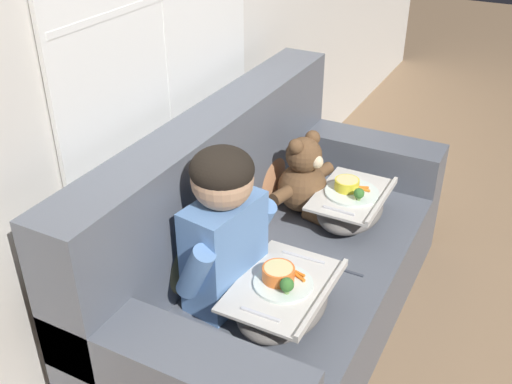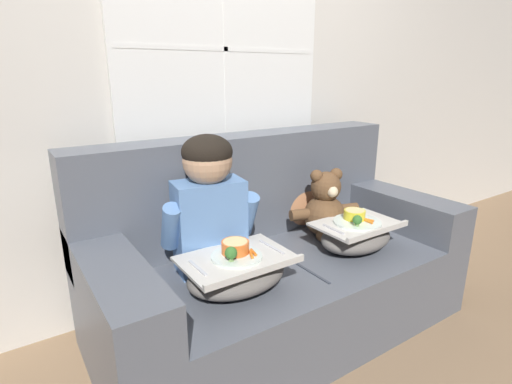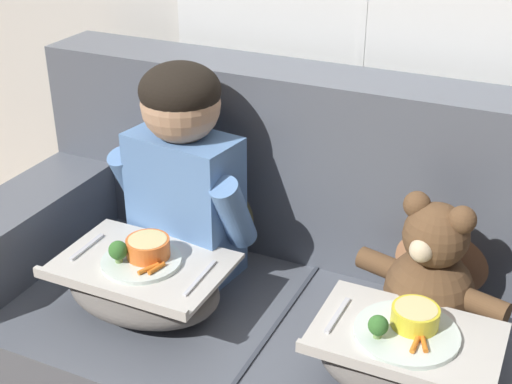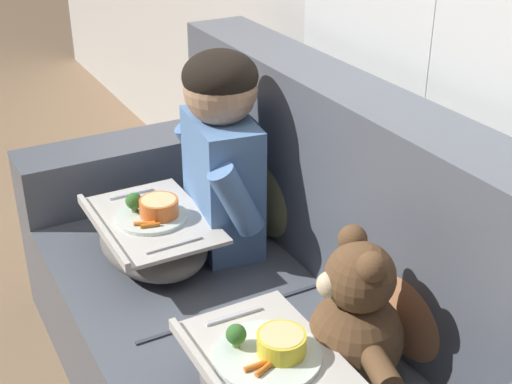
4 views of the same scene
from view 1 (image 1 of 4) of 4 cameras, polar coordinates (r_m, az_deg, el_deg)
name	(u,v)px [view 1 (image 1 of 4)]	position (r m, az deg, el deg)	size (l,w,h in m)	color
ground_plane	(284,325)	(2.82, 2.65, -12.53)	(14.00, 14.00, 0.00)	#8E7051
wall_back_with_window	(155,24)	(2.44, -9.63, 15.48)	(8.00, 0.08, 2.60)	beige
couch	(269,260)	(2.62, 1.24, -6.51)	(1.87, 0.91, 0.98)	#565B66
throw_pillow_behind_child	(184,247)	(2.31, -6.92, -5.21)	(0.36, 0.17, 0.38)	#898456
throw_pillow_behind_teddy	(267,168)	(2.84, 1.10, 2.30)	(0.33, 0.16, 0.34)	#B2754C
child_figure	(224,221)	(2.13, -3.08, -2.77)	(0.46, 0.24, 0.63)	#5B84BC
teddy_bear	(304,179)	(2.77, 4.57, 1.26)	(0.41, 0.30, 0.38)	brown
lap_tray_child	(283,299)	(2.20, 2.57, -10.15)	(0.46, 0.32, 0.22)	slate
lap_tray_teddy	(351,206)	(2.74, 9.00, -1.33)	(0.43, 0.30, 0.22)	slate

